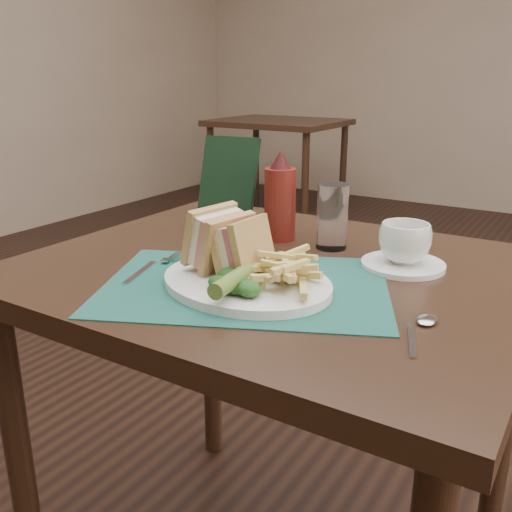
{
  "coord_description": "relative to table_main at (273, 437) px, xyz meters",
  "views": [
    {
      "loc": [
        0.5,
        -1.36,
        1.09
      ],
      "look_at": [
        0.02,
        -0.6,
        0.8
      ],
      "focal_mm": 40.0,
      "sensor_mm": 36.0,
      "label": 1
    }
  ],
  "objects": [
    {
      "name": "floor",
      "position": [
        0.0,
        0.5,
        -0.38
      ],
      "size": [
        7.0,
        7.0,
        0.0
      ],
      "primitive_type": "plane",
      "color": "black",
      "rests_on": "ground"
    },
    {
      "name": "table_main",
      "position": [
        0.0,
        0.0,
        0.0
      ],
      "size": [
        0.9,
        0.75,
        0.75
      ],
      "primitive_type": null,
      "color": "black",
      "rests_on": "ground"
    },
    {
      "name": "table_bg_left",
      "position": [
        -1.62,
        2.84,
        0.0
      ],
      "size": [
        0.9,
        0.75,
        0.75
      ],
      "primitive_type": null,
      "color": "black",
      "rests_on": "ground"
    },
    {
      "name": "placemat",
      "position": [
        0.01,
        -0.12,
        0.38
      ],
      "size": [
        0.56,
        0.5,
        0.0
      ],
      "primitive_type": "cube",
      "rotation": [
        0.0,
        0.0,
        0.43
      ],
      "color": "#195145",
      "rests_on": "table_main"
    },
    {
      "name": "plate",
      "position": [
        0.02,
        -0.13,
        0.38
      ],
      "size": [
        0.34,
        0.29,
        0.01
      ],
      "primitive_type": null,
      "rotation": [
        0.0,
        0.0,
        -0.18
      ],
      "color": "white",
      "rests_on": "placemat"
    },
    {
      "name": "sandwich_half_a",
      "position": [
        -0.07,
        -0.11,
        0.45
      ],
      "size": [
        0.09,
        0.12,
        0.11
      ],
      "primitive_type": null,
      "rotation": [
        0.0,
        0.24,
        -0.16
      ],
      "color": "tan",
      "rests_on": "plate"
    },
    {
      "name": "sandwich_half_b",
      "position": [
        -0.02,
        -0.11,
        0.44
      ],
      "size": [
        0.08,
        0.1,
        0.1
      ],
      "primitive_type": null,
      "rotation": [
        0.0,
        -0.24,
        -0.04
      ],
      "color": "tan",
      "rests_on": "plate"
    },
    {
      "name": "kale_garnish",
      "position": [
        0.03,
        -0.18,
        0.41
      ],
      "size": [
        0.11,
        0.08,
        0.03
      ],
      "primitive_type": null,
      "color": "#173B15",
      "rests_on": "plate"
    },
    {
      "name": "pickle_spear",
      "position": [
        0.04,
        -0.2,
        0.41
      ],
      "size": [
        0.04,
        0.12,
        0.03
      ],
      "primitive_type": "cylinder",
      "rotation": [
        1.54,
        0.0,
        0.15
      ],
      "color": "#526F2A",
      "rests_on": "plate"
    },
    {
      "name": "fries_pile",
      "position": [
        0.09,
        -0.12,
        0.42
      ],
      "size": [
        0.18,
        0.2,
        0.05
      ],
      "primitive_type": null,
      "color": "#DBC46D",
      "rests_on": "plate"
    },
    {
      "name": "fork",
      "position": [
        -0.17,
        -0.14,
        0.38
      ],
      "size": [
        0.09,
        0.17,
        0.01
      ],
      "primitive_type": null,
      "rotation": [
        0.0,
        0.0,
        0.32
      ],
      "color": "silver",
      "rests_on": "placemat"
    },
    {
      "name": "spoon",
      "position": [
        0.31,
        -0.15,
        0.38
      ],
      "size": [
        0.08,
        0.15,
        0.01
      ],
      "primitive_type": null,
      "rotation": [
        0.0,
        0.0,
        0.34
      ],
      "color": "silver",
      "rests_on": "table_main"
    },
    {
      "name": "saucer",
      "position": [
        0.21,
        0.11,
        0.38
      ],
      "size": [
        0.19,
        0.19,
        0.01
      ],
      "primitive_type": "cylinder",
      "rotation": [
        0.0,
        0.0,
        0.34
      ],
      "color": "white",
      "rests_on": "table_main"
    },
    {
      "name": "coffee_cup",
      "position": [
        0.21,
        0.11,
        0.42
      ],
      "size": [
        0.11,
        0.11,
        0.07
      ],
      "primitive_type": "imported",
      "rotation": [
        0.0,
        0.0,
        0.27
      ],
      "color": "white",
      "rests_on": "saucer"
    },
    {
      "name": "drinking_glass",
      "position": [
        0.04,
        0.15,
        0.44
      ],
      "size": [
        0.08,
        0.08,
        0.13
      ],
      "primitive_type": "cylinder",
      "rotation": [
        0.0,
        0.0,
        -0.31
      ],
      "color": "white",
      "rests_on": "table_main"
    },
    {
      "name": "ketchup_bottle",
      "position": [
        -0.08,
        0.15,
        0.47
      ],
      "size": [
        0.08,
        0.08,
        0.19
      ],
      "primitive_type": null,
      "rotation": [
        0.0,
        0.0,
        -0.17
      ],
      "color": "#601710",
      "rests_on": "table_main"
    },
    {
      "name": "check_presenter",
      "position": [
        -0.21,
        0.15,
        0.48
      ],
      "size": [
        0.14,
        0.1,
        0.2
      ],
      "primitive_type": "cube",
      "rotation": [
        -0.31,
        0.0,
        0.16
      ],
      "color": "black",
      "rests_on": "table_main"
    }
  ]
}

